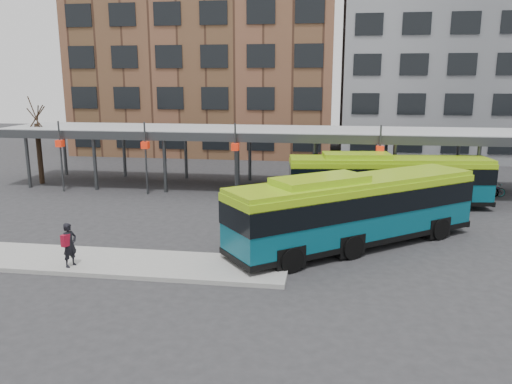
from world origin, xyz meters
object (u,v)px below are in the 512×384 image
tree (39,151)px  bus_rear (388,179)px  bus_front (355,208)px  pedestrian (69,245)px

tree → bus_rear: bearing=-7.8°
tree → bus_rear: (24.44, -3.35, -0.75)m
bus_front → pedestrian: size_ratio=6.42×
bus_rear → pedestrian: (-13.56, -12.52, -0.60)m
bus_rear → pedestrian: bearing=-144.5°
pedestrian → bus_front: bearing=-47.4°
bus_rear → bus_front: bearing=-113.3°
bus_rear → pedestrian: 18.46m
tree → bus_rear: 24.68m
tree → pedestrian: (10.88, -15.87, -1.35)m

